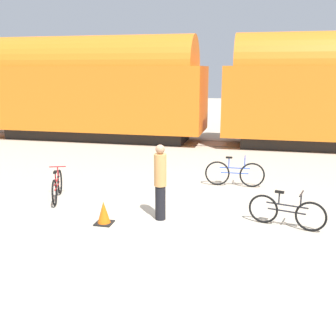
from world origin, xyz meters
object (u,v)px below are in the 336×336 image
object	(u,v)px
bicycle_blue	(235,174)
bicycle_maroon	(57,186)
traffic_cone	(104,213)
freight_train	(214,88)
bicycle_black	(286,212)
person_in_tan	(160,182)

from	to	relation	value
bicycle_blue	bicycle_maroon	bearing A→B (deg)	-153.37
bicycle_blue	traffic_cone	size ratio (longest dim) A/B	3.32
freight_train	traffic_cone	size ratio (longest dim) A/B	85.60
bicycle_black	person_in_tan	world-z (taller)	person_in_tan
bicycle_black	traffic_cone	bearing A→B (deg)	-169.74
bicycle_blue	traffic_cone	bearing A→B (deg)	-126.50
freight_train	bicycle_black	xyz separation A→B (m)	(2.82, -10.01, -2.29)
bicycle_blue	freight_train	bearing A→B (deg)	101.82
bicycle_blue	bicycle_maroon	distance (m)	5.28
freight_train	bicycle_maroon	world-z (taller)	freight_train
freight_train	person_in_tan	world-z (taller)	freight_train
traffic_cone	person_in_tan	bearing A→B (deg)	25.21
person_in_tan	bicycle_black	bearing A→B (deg)	-129.60
bicycle_blue	person_in_tan	distance (m)	3.59
freight_train	bicycle_maroon	xyz separation A→B (m)	(-3.25, -9.36, -2.28)
person_in_tan	traffic_cone	size ratio (longest dim) A/B	3.33
bicycle_black	traffic_cone	size ratio (longest dim) A/B	3.11
bicycle_black	traffic_cone	distance (m)	4.21
bicycle_blue	person_in_tan	world-z (taller)	person_in_tan
bicycle_blue	person_in_tan	xyz separation A→B (m)	(-1.56, -3.19, 0.54)
bicycle_black	freight_train	bearing A→B (deg)	105.74
bicycle_blue	person_in_tan	bearing A→B (deg)	-116.13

